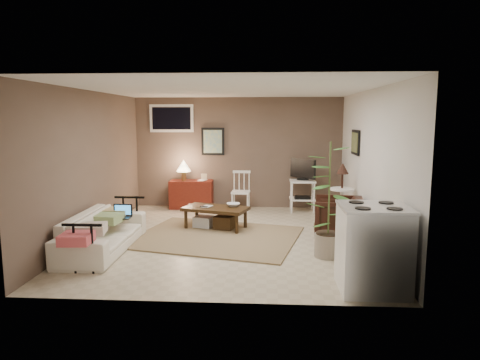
# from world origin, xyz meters

# --- Properties ---
(floor) EXTENTS (5.00, 5.00, 0.00)m
(floor) POSITION_xyz_m (0.00, 0.00, 0.00)
(floor) COLOR #C1B293
(floor) RESTS_ON ground
(art_back) EXTENTS (0.50, 0.03, 0.60)m
(art_back) POSITION_xyz_m (-0.55, 2.48, 1.45)
(art_back) COLOR black
(art_right) EXTENTS (0.03, 0.60, 0.45)m
(art_right) POSITION_xyz_m (2.23, 1.05, 1.52)
(art_right) COLOR black
(window) EXTENTS (0.96, 0.03, 0.60)m
(window) POSITION_xyz_m (-1.45, 2.48, 1.95)
(window) COLOR white
(rug) EXTENTS (3.00, 2.62, 0.02)m
(rug) POSITION_xyz_m (-0.20, -0.00, 0.01)
(rug) COLOR olive
(rug) RESTS_ON floor
(coffee_table) EXTENTS (1.23, 0.88, 0.42)m
(coffee_table) POSITION_xyz_m (-0.28, 0.54, 0.23)
(coffee_table) COLOR #34220E
(coffee_table) RESTS_ON floor
(sofa) EXTENTS (0.56, 1.93, 0.75)m
(sofa) POSITION_xyz_m (-1.80, -0.79, 0.38)
(sofa) COLOR silver
(sofa) RESTS_ON floor
(sofa_pillows) EXTENTS (0.37, 1.84, 0.13)m
(sofa_pillows) POSITION_xyz_m (-1.75, -1.01, 0.46)
(sofa_pillows) COLOR beige
(sofa_pillows) RESTS_ON sofa
(sofa_end_rails) EXTENTS (0.52, 1.93, 0.65)m
(sofa_end_rails) POSITION_xyz_m (-1.69, -0.79, 0.32)
(sofa_end_rails) COLOR black
(sofa_end_rails) RESTS_ON floor
(laptop) EXTENTS (0.30, 0.22, 0.20)m
(laptop) POSITION_xyz_m (-1.61, -0.45, 0.49)
(laptop) COLOR black
(laptop) RESTS_ON sofa
(red_console) EXTENTS (0.92, 0.41, 1.06)m
(red_console) POSITION_xyz_m (-1.02, 2.29, 0.37)
(red_console) COLOR maroon
(red_console) RESTS_ON floor
(spindle_chair) EXTENTS (0.40, 0.40, 0.84)m
(spindle_chair) POSITION_xyz_m (0.08, 2.14, 0.39)
(spindle_chair) COLOR white
(spindle_chair) RESTS_ON floor
(tv_stand) EXTENTS (0.52, 0.52, 1.11)m
(tv_stand) POSITION_xyz_m (1.38, 2.11, 0.59)
(tv_stand) COLOR white
(tv_stand) RESTS_ON floor
(side_table) EXTENTS (0.43, 0.43, 1.16)m
(side_table) POSITION_xyz_m (1.99, 0.91, 0.72)
(side_table) COLOR white
(side_table) RESTS_ON floor
(armchair) EXTENTS (0.79, 0.83, 0.77)m
(armchair) POSITION_xyz_m (1.78, 0.00, 0.38)
(armchair) COLOR black
(armchair) RESTS_ON floor
(potted_plant) EXTENTS (0.42, 0.42, 1.66)m
(potted_plant) POSITION_xyz_m (1.49, -0.87, 0.88)
(potted_plant) COLOR gray
(potted_plant) RESTS_ON floor
(stove) EXTENTS (0.76, 0.71, 1.00)m
(stove) POSITION_xyz_m (1.83, -2.05, 0.49)
(stove) COLOR white
(stove) RESTS_ON floor
(bowl) EXTENTS (0.24, 0.08, 0.24)m
(bowl) POSITION_xyz_m (0.03, 0.63, 0.52)
(bowl) COLOR #34220E
(bowl) RESTS_ON coffee_table
(book_table) EXTENTS (0.14, 0.07, 0.20)m
(book_table) POSITION_xyz_m (-0.50, 0.59, 0.50)
(book_table) COLOR #34220E
(book_table) RESTS_ON coffee_table
(book_console) EXTENTS (0.15, 0.07, 0.21)m
(book_console) POSITION_xyz_m (-0.83, 2.29, 0.72)
(book_console) COLOR #34220E
(book_console) RESTS_ON red_console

